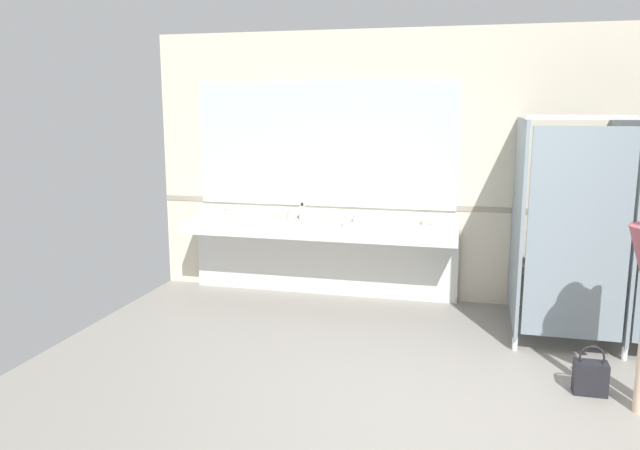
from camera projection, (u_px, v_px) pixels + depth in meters
ground_plane at (476, 441)px, 4.16m from camera, size 7.47×6.46×0.10m
wall_back at (484, 169)px, 6.73m from camera, size 7.47×0.12×2.96m
wall_back_tile_band at (482, 209)px, 6.75m from camera, size 7.47×0.01×0.06m
vanity_counter at (319, 242)px, 7.04m from camera, size 3.08×0.56×0.98m
mirror_panel at (324, 145)px, 7.04m from camera, size 2.98×0.02×1.39m
bathroom_stalls at (624, 227)px, 5.60m from camera, size 1.86×1.38×2.07m
handbag at (590, 377)px, 4.72m from camera, size 0.24×0.14×0.38m
soap_dispenser at (302, 213)px, 7.12m from camera, size 0.07×0.07×0.20m
paper_cup at (346, 222)px, 6.69m from camera, size 0.07×0.07×0.11m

